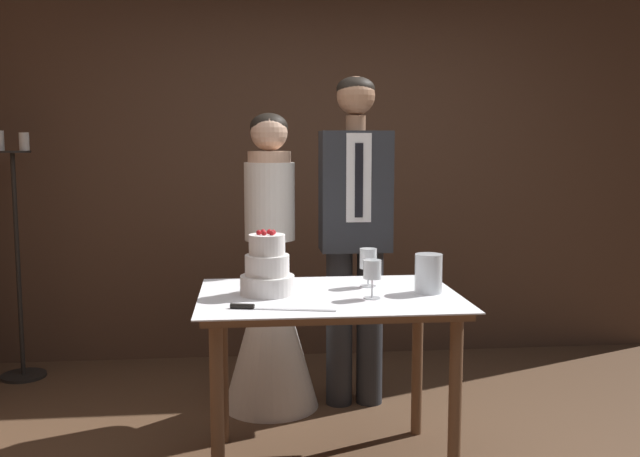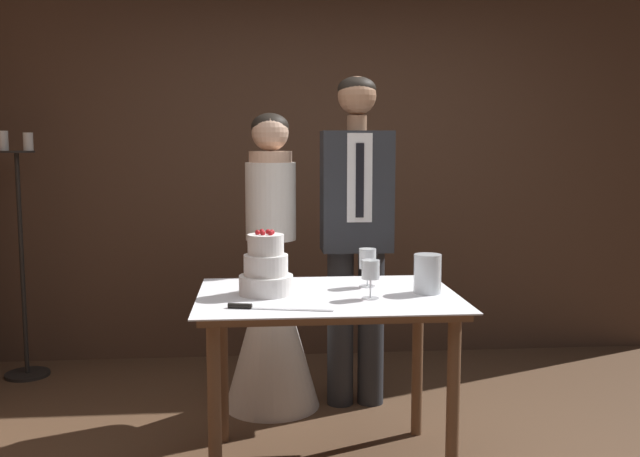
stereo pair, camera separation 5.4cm
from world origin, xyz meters
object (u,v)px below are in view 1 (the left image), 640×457
at_px(tiered_cake, 267,269).
at_px(wine_glass_middle, 368,261).
at_px(groom, 355,224).
at_px(wine_glass_near, 372,271).
at_px(cake_knife, 262,308).
at_px(bride, 270,301).
at_px(hurricane_candle, 428,274).
at_px(cake_table, 329,317).
at_px(candle_stand, 18,267).

bearing_deg(tiered_cake, wine_glass_middle, 14.56).
xyz_separation_m(tiered_cake, groom, (0.52, 0.77, 0.11)).
bearing_deg(wine_glass_middle, wine_glass_near, -95.83).
height_order(cake_knife, bride, bride).
bearing_deg(cake_knife, tiered_cake, 96.96).
height_order(tiered_cake, hurricane_candle, tiered_cake).
bearing_deg(groom, cake_table, -106.68).
xyz_separation_m(wine_glass_near, bride, (-0.42, 0.91, -0.33)).
relative_size(hurricane_candle, candle_stand, 0.11).
relative_size(cake_table, cake_knife, 2.70).
bearing_deg(cake_table, wine_glass_middle, 36.94).
relative_size(cake_knife, wine_glass_near, 2.53).
xyz_separation_m(cake_knife, groom, (0.55, 1.06, 0.22)).
relative_size(wine_glass_near, hurricane_candle, 0.96).
bearing_deg(wine_glass_near, candle_stand, 141.63).
relative_size(wine_glass_near, bride, 0.10).
xyz_separation_m(cake_table, hurricane_candle, (0.46, -0.01, 0.19)).
relative_size(cake_table, tiered_cake, 3.98).
distance_m(bride, groom, 0.65).
bearing_deg(candle_stand, wine_glass_middle, -33.10).
distance_m(tiered_cake, groom, 0.94).
xyz_separation_m(groom, candle_stand, (-2.05, 0.67, -0.33)).
height_order(wine_glass_middle, candle_stand, candle_stand).
bearing_deg(wine_glass_middle, groom, 86.91).
bearing_deg(wine_glass_near, tiered_cake, 163.42).
bearing_deg(cake_table, groom, 73.32).
distance_m(wine_glass_near, candle_stand, 2.55).
bearing_deg(groom, wine_glass_middle, -93.09).
bearing_deg(tiered_cake, cake_table, -5.91).
distance_m(wine_glass_near, groom, 0.91).
distance_m(tiered_cake, hurricane_candle, 0.73).
distance_m(cake_knife, groom, 1.22).
height_order(cake_knife, wine_glass_middle, wine_glass_middle).
bearing_deg(candle_stand, cake_knife, -49.05).
distance_m(tiered_cake, candle_stand, 2.11).
xyz_separation_m(cake_knife, wine_glass_middle, (0.51, 0.42, 0.12)).
bearing_deg(tiered_cake, bride, 87.20).
height_order(cake_table, tiered_cake, tiered_cake).
bearing_deg(cake_knife, cake_table, 53.52).
bearing_deg(hurricane_candle, bride, 130.57).
bearing_deg(wine_glass_middle, cake_table, -143.06).
bearing_deg(wine_glass_near, bride, 114.73).
bearing_deg(bride, cake_knife, -93.61).
relative_size(hurricane_candle, bride, 0.11).
bearing_deg(groom, hurricane_candle, -75.12).
distance_m(tiered_cake, bride, 0.84).
distance_m(hurricane_candle, bride, 1.11).
relative_size(bride, candle_stand, 1.06).
bearing_deg(hurricane_candle, wine_glass_middle, 146.54).
height_order(tiered_cake, bride, bride).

